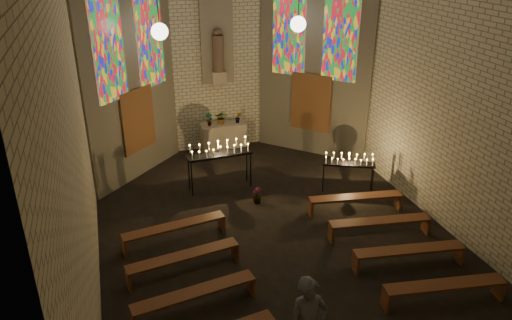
{
  "coord_description": "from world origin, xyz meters",
  "views": [
    {
      "loc": [
        -3.4,
        -8.97,
        6.53
      ],
      "look_at": [
        -0.28,
        1.04,
        1.71
      ],
      "focal_mm": 35.0,
      "sensor_mm": 36.0,
      "label": 1
    }
  ],
  "objects_px": {
    "aisle_flower_pot": "(257,196)",
    "votive_stand_right": "(349,161)",
    "votive_stand_left": "(219,151)",
    "altar": "(223,138)"
  },
  "relations": [
    {
      "from": "aisle_flower_pot",
      "to": "votive_stand_right",
      "type": "relative_size",
      "value": 0.3
    },
    {
      "from": "votive_stand_left",
      "to": "votive_stand_right",
      "type": "distance_m",
      "value": 3.51
    },
    {
      "from": "votive_stand_right",
      "to": "aisle_flower_pot",
      "type": "bearing_deg",
      "value": -157.6
    },
    {
      "from": "aisle_flower_pot",
      "to": "votive_stand_left",
      "type": "relative_size",
      "value": 0.23
    },
    {
      "from": "altar",
      "to": "votive_stand_right",
      "type": "relative_size",
      "value": 0.98
    },
    {
      "from": "aisle_flower_pot",
      "to": "votive_stand_right",
      "type": "distance_m",
      "value": 2.66
    },
    {
      "from": "altar",
      "to": "votive_stand_right",
      "type": "bearing_deg",
      "value": -53.43
    },
    {
      "from": "aisle_flower_pot",
      "to": "votive_stand_right",
      "type": "bearing_deg",
      "value": -2.1
    },
    {
      "from": "votive_stand_left",
      "to": "votive_stand_right",
      "type": "relative_size",
      "value": 1.27
    },
    {
      "from": "altar",
      "to": "votive_stand_left",
      "type": "xyz_separation_m",
      "value": [
        -0.67,
        -2.36,
        0.62
      ]
    }
  ]
}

